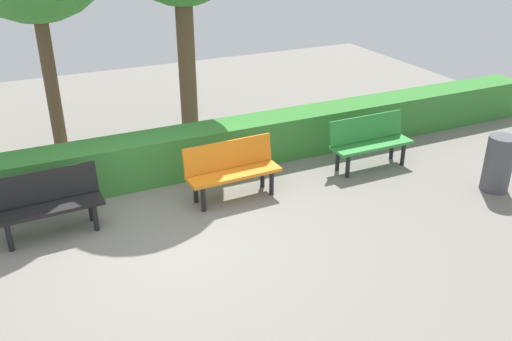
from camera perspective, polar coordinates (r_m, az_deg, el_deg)
name	(u,v)px	position (r m, az deg, el deg)	size (l,w,h in m)	color
ground_plane	(170,239)	(7.41, -8.96, -7.05)	(17.83, 17.83, 0.00)	gray
bench_green	(370,140)	(9.35, 11.76, 3.16)	(1.42, 0.46, 0.86)	#2D8C38
bench_orange	(232,168)	(8.15, -2.55, 0.28)	(1.43, 0.50, 0.86)	orange
bench_black	(48,201)	(7.73, -20.91, -3.00)	(1.40, 0.51, 0.86)	black
hedge_row	(204,149)	(9.10, -5.43, 2.25)	(13.83, 0.66, 0.75)	#387F33
trash_bin	(498,164)	(9.16, 23.95, 0.66)	(0.42, 0.42, 0.88)	#4C4C51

